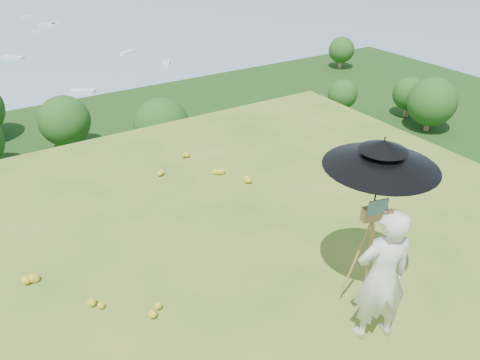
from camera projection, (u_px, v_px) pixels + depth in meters
ground at (234, 339)px, 5.90m from camera, size 14.00×14.00×0.00m
forest_slope at (51, 309)px, 46.00m from camera, size 140.00×56.00×22.00m
shoreline_tier at (5, 192)px, 78.99m from camera, size 170.00×28.00×8.00m
slope_trees at (18, 186)px, 39.12m from camera, size 110.00×50.00×6.00m
wildflowers at (224, 323)px, 6.05m from camera, size 10.00×10.50×0.12m
painter at (382, 277)px, 5.52m from camera, size 0.80×0.66×1.87m
field_easel at (367, 252)px, 6.10m from camera, size 0.77×0.77×1.66m
sun_umbrella at (378, 178)px, 5.60m from camera, size 1.70×1.70×1.09m
painter_cap at (394, 215)px, 5.08m from camera, size 0.26×0.28×0.10m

